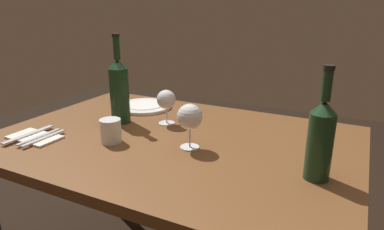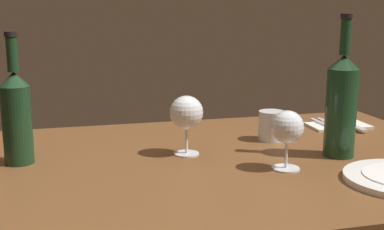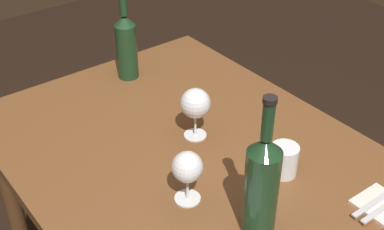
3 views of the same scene
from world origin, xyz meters
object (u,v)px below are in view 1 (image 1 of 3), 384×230
Objects in this scene: water_tumbler at (111,132)px; dinner_plate at (144,106)px; wine_bottle at (320,138)px; fork_outer at (44,138)px; wine_glass_left at (166,100)px; folded_napkin at (35,137)px; wine_glass_right at (190,118)px; fork_inner at (39,137)px; table_knife at (29,134)px; wine_bottle_second at (119,90)px.

water_tumbler is 0.43m from dinner_plate.
wine_bottle is 1.78× the size of fork_outer.
wine_glass_left is 0.28m from water_tumbler.
wine_glass_left is 0.74× the size of folded_napkin.
wine_glass_left is 0.27m from wine_glass_right.
wine_glass_left is 0.91× the size of wine_glass_right.
fork_inner is (-0.03, 0.00, 0.01)m from folded_napkin.
wine_bottle is (-0.42, 0.03, 0.01)m from wine_glass_right.
fork_outer is (0.91, 0.15, -0.11)m from wine_bottle.
water_tumbler is 0.41× the size of table_knife.
wine_glass_left is at bearing -134.14° from folded_napkin.
water_tumbler is (0.69, 0.05, -0.08)m from wine_bottle.
wine_bottle is 1.53× the size of table_knife.
wine_glass_left is at bearing -18.83° from wine_bottle.
table_knife is at bearing 71.75° from dinner_plate.
wine_bottle_second is (0.38, -0.11, 0.03)m from wine_glass_right.
wine_glass_right is 0.59m from folded_napkin.
fork_outer is (0.23, 0.10, -0.03)m from water_tumbler.
wine_bottle is 0.91m from dinner_plate.
water_tumbler is 0.47× the size of fork_inner.
wine_bottle reaches higher than water_tumbler.
water_tumbler is at bearing 118.79° from wine_bottle_second.
fork_outer is at bearing 50.26° from wine_glass_left.
dinner_plate is at bearing -34.77° from wine_glass_left.
wine_bottle_second is 2.01× the size of fork_outer.
wine_bottle_second reaches higher than folded_napkin.
water_tumbler is at bearing 108.74° from dinner_plate.
fork_inner is 0.02m from fork_outer.
wine_glass_left is 0.49m from fork_inner.
wine_bottle is 1.25× the size of dinner_plate.
fork_outer is (-0.02, 0.00, 0.00)m from fork_inner.
folded_napkin is at bearing 45.86° from wine_glass_left.
water_tumbler is at bearing 4.20° from wine_bottle.
wine_bottle is at bearing -171.44° from table_knife.
folded_napkin is (0.55, 0.18, -0.10)m from wine_glass_right.
fork_outer is at bearing 9.30° from wine_bottle.
wine_glass_right is at bearing -161.77° from folded_napkin.
wine_glass_right is 1.82× the size of water_tumbler.
fork_inner and table_knife have the same top height.
water_tumbler is (0.27, 0.08, -0.07)m from wine_glass_right.
folded_napkin is (0.17, 0.29, -0.13)m from wine_bottle_second.
wine_glass_right reaches higher than water_tumbler.
dinner_plate reaches higher than folded_napkin.
table_knife is (0.03, 0.00, 0.01)m from folded_napkin.
folded_napkin is at bearing 59.68° from wine_bottle_second.
wine_glass_left is at bearing -105.78° from water_tumbler.
wine_bottle reaches higher than fork_outer.
fork_inner is (0.25, 0.10, -0.03)m from water_tumbler.
wine_bottle_second is 0.25m from dinner_plate.
wine_bottle is 0.89× the size of wine_bottle_second.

